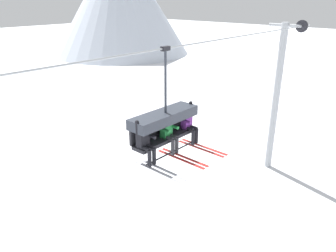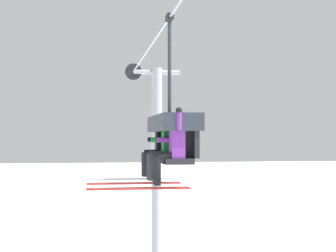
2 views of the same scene
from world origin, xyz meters
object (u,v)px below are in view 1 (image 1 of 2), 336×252
object	(u,v)px
skier_black	(146,142)
skier_green	(169,133)
lift_tower_far	(277,96)
skier_purple	(190,123)
chairlift_chair	(164,121)

from	to	relation	value
skier_black	skier_green	size ratio (longest dim) A/B	1.00
skier_black	lift_tower_far	bearing A→B (deg)	5.10
lift_tower_far	skier_black	distance (m)	10.43
skier_green	skier_purple	world-z (taller)	skier_purple
lift_tower_far	skier_purple	world-z (taller)	lift_tower_far
lift_tower_far	chairlift_chair	xyz separation A→B (m)	(-9.37, -0.71, 1.42)
skier_green	lift_tower_far	bearing A→B (deg)	5.66
chairlift_chair	lift_tower_far	bearing A→B (deg)	4.32
skier_black	skier_green	bearing A→B (deg)	-0.41
skier_green	skier_purple	size ratio (longest dim) A/B	1.00
chairlift_chair	skier_green	xyz separation A→B (m)	(0.00, -0.22, -0.31)
lift_tower_far	skier_green	distance (m)	9.48
chairlift_chair	skier_green	bearing A→B (deg)	-90.00
lift_tower_far	skier_purple	xyz separation A→B (m)	(-8.42, -0.92, 1.13)
skier_green	skier_purple	bearing A→B (deg)	0.41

